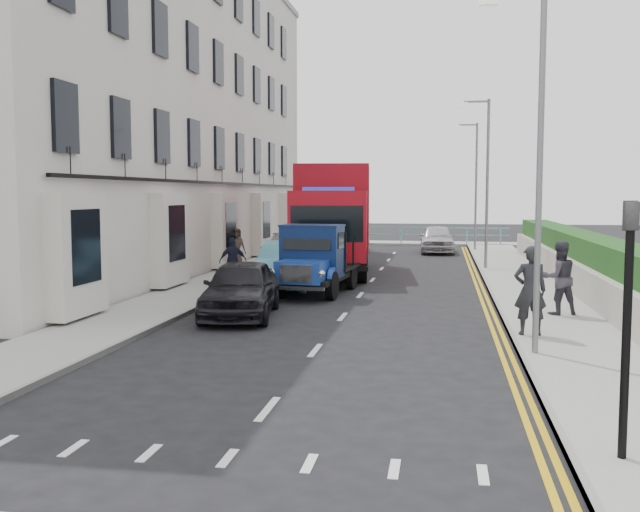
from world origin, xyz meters
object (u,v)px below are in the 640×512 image
(parked_car_front, at_px, (241,288))
(pedestrian_east_near, at_px, (530,290))
(lamp_near, at_px, (533,150))
(lamp_far, at_px, (474,178))
(bedford_lorry, at_px, (314,264))
(lamp_mid, at_px, (484,173))
(red_lorry, at_px, (334,216))

(parked_car_front, bearing_deg, pedestrian_east_near, -22.24)
(lamp_near, relative_size, parked_car_front, 1.62)
(lamp_far, xyz_separation_m, bedford_lorry, (-5.60, -18.34, -2.99))
(lamp_mid, height_order, red_lorry, lamp_mid)
(lamp_mid, bearing_deg, lamp_far, 90.00)
(parked_car_front, height_order, pedestrian_east_near, pedestrian_east_near)
(parked_car_front, bearing_deg, red_lorry, 78.18)
(lamp_far, distance_m, red_lorry, 13.29)
(lamp_mid, height_order, parked_car_front, lamp_mid)
(lamp_near, relative_size, red_lorry, 0.83)
(parked_car_front, xyz_separation_m, pedestrian_east_near, (7.00, -1.84, 0.36))
(red_lorry, bearing_deg, lamp_near, -72.87)
(lamp_mid, distance_m, pedestrian_east_near, 14.51)
(red_lorry, bearing_deg, pedestrian_east_near, -69.18)
(lamp_mid, height_order, bedford_lorry, lamp_mid)
(lamp_far, xyz_separation_m, pedestrian_east_near, (0.22, -24.21, -2.90))
(lamp_mid, height_order, lamp_far, same)
(lamp_near, height_order, lamp_far, same)
(lamp_mid, distance_m, parked_car_front, 14.48)
(lamp_mid, relative_size, parked_car_front, 1.62)
(lamp_far, distance_m, parked_car_front, 23.60)
(bedford_lorry, xyz_separation_m, parked_car_front, (-1.18, -4.04, -0.27))
(lamp_near, height_order, parked_car_front, lamp_near)
(lamp_mid, xyz_separation_m, lamp_far, (0.00, 10.00, 0.00))
(bedford_lorry, xyz_separation_m, red_lorry, (-0.37, 6.58, 1.28))
(lamp_mid, xyz_separation_m, parked_car_front, (-6.78, -12.37, -3.26))
(bedford_lorry, height_order, red_lorry, red_lorry)
(lamp_near, distance_m, parked_car_front, 8.35)
(parked_car_front, distance_m, pedestrian_east_near, 7.25)
(lamp_mid, relative_size, lamp_far, 1.00)
(lamp_far, xyz_separation_m, parked_car_front, (-6.78, -22.37, -3.26))
(lamp_mid, height_order, pedestrian_east_near, lamp_mid)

